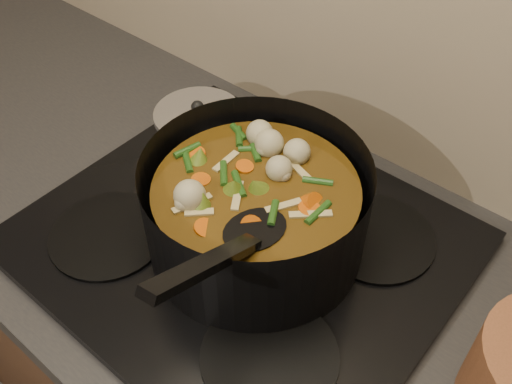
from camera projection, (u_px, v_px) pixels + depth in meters
The scene contains 4 objects.
counter at pixel (246, 381), 1.21m from camera, with size 2.64×0.64×0.91m.
stovetop at pixel (242, 241), 0.88m from camera, with size 0.62×0.54×0.03m.
stockpot at pixel (256, 211), 0.81m from camera, with size 0.34×0.43×0.24m.
saucepan at pixel (200, 135), 0.97m from camera, with size 0.15×0.15×0.12m.
Camera 1 is at (0.38, 1.51, 1.60)m, focal length 40.00 mm.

